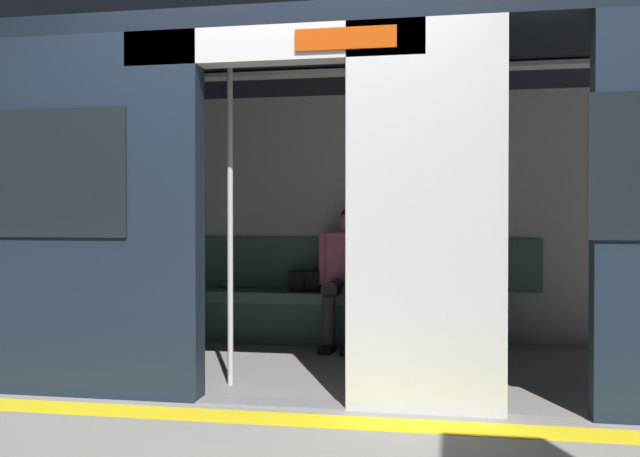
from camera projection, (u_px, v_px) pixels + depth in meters
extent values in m
plane|color=gray|center=(273.00, 404.00, 4.10)|extent=(60.00, 60.00, 0.00)
cube|color=yellow|center=(259.00, 418.00, 3.80)|extent=(8.00, 0.24, 0.01)
cube|color=silver|center=(426.00, 217.00, 3.91)|extent=(0.87, 0.12, 2.15)
cube|color=black|center=(426.00, 169.00, 3.89)|extent=(0.48, 0.02, 0.55)
cube|color=black|center=(40.00, 173.00, 4.25)|extent=(1.10, 0.02, 0.76)
cube|color=silver|center=(272.00, 46.00, 4.07)|extent=(1.73, 0.16, 0.20)
cube|color=#BF3F0C|center=(345.00, 38.00, 3.90)|extent=(0.56, 0.02, 0.12)
cube|color=black|center=(311.00, 61.00, 5.20)|extent=(6.40, 2.47, 0.12)
cube|color=gray|center=(311.00, 363.00, 5.23)|extent=(6.08, 2.31, 0.01)
cube|color=silver|center=(336.00, 217.00, 6.35)|extent=(6.08, 0.10, 2.15)
cube|color=#4C7566|center=(335.00, 263.00, 6.30)|extent=(3.52, 0.06, 0.45)
cube|color=white|center=(311.00, 74.00, 5.20)|extent=(4.48, 0.16, 0.03)
cube|color=gray|center=(273.00, 403.00, 4.10)|extent=(0.87, 0.19, 0.01)
cube|color=#4C7566|center=(331.00, 297.00, 6.09)|extent=(2.66, 0.44, 0.09)
cube|color=#39574C|center=(327.00, 326.00, 5.89)|extent=(2.66, 0.04, 0.35)
cube|color=pink|center=(352.00, 263.00, 6.03)|extent=(0.40, 0.26, 0.50)
sphere|color=tan|center=(352.00, 222.00, 6.03)|extent=(0.21, 0.21, 0.21)
sphere|color=black|center=(352.00, 217.00, 6.03)|extent=(0.19, 0.19, 0.19)
cylinder|color=pink|center=(378.00, 260.00, 5.94)|extent=(0.08, 0.08, 0.44)
cylinder|color=pink|center=(324.00, 259.00, 6.07)|extent=(0.08, 0.08, 0.44)
cylinder|color=#2D2D38|center=(357.00, 289.00, 5.82)|extent=(0.17, 0.41, 0.14)
cylinder|color=#2D2D38|center=(335.00, 288.00, 5.87)|extent=(0.17, 0.41, 0.14)
cylinder|color=#2D2D38|center=(351.00, 323.00, 5.63)|extent=(0.10, 0.10, 0.40)
cylinder|color=#2D2D38|center=(329.00, 322.00, 5.68)|extent=(0.10, 0.10, 0.40)
cube|color=black|center=(349.00, 350.00, 5.58)|extent=(0.12, 0.23, 0.06)
cube|color=black|center=(327.00, 349.00, 5.63)|extent=(0.12, 0.23, 0.06)
cube|color=black|center=(305.00, 281.00, 6.11)|extent=(0.26, 0.14, 0.17)
cube|color=black|center=(303.00, 283.00, 6.04)|extent=(0.02, 0.01, 0.14)
cube|color=#26598C|center=(402.00, 291.00, 6.01)|extent=(0.23, 0.26, 0.03)
cylinder|color=silver|center=(230.00, 218.00, 4.53)|extent=(0.04, 0.04, 2.13)
cylinder|color=silver|center=(348.00, 218.00, 4.44)|extent=(0.04, 0.04, 2.13)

